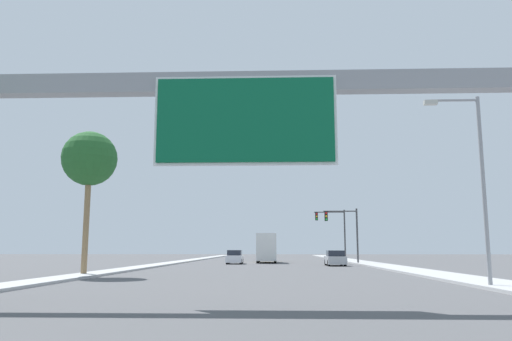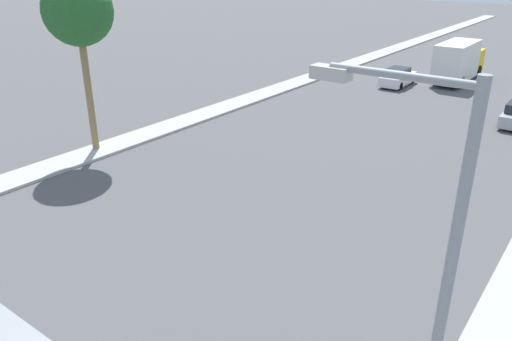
{
  "view_description": "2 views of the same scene",
  "coord_description": "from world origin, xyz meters",
  "px_view_note": "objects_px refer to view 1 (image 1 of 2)",
  "views": [
    {
      "loc": [
        0.98,
        1.21,
        1.72
      ],
      "look_at": [
        0.0,
        27.53,
        5.84
      ],
      "focal_mm": 35.0,
      "sensor_mm": 36.0,
      "label": 1
    },
    {
      "loc": [
        11.73,
        17.12,
        9.95
      ],
      "look_at": [
        1.19,
        31.29,
        2.41
      ],
      "focal_mm": 35.0,
      "sensor_mm": 36.0,
      "label": 2
    }
  ],
  "objects_px": {
    "truck_box_primary": "(267,248)",
    "palm_tree_background": "(90,160)",
    "car_mid_left": "(235,257)",
    "car_far_left": "(335,259)",
    "traffic_light_near_intersection": "(346,227)",
    "sign_gantry": "(246,114)",
    "street_lamp_right": "(476,173)",
    "traffic_light_mid_block": "(335,227)"
  },
  "relations": [
    {
      "from": "truck_box_primary",
      "to": "palm_tree_background",
      "type": "height_order",
      "value": "palm_tree_background"
    },
    {
      "from": "car_mid_left",
      "to": "car_far_left",
      "type": "relative_size",
      "value": 0.97
    },
    {
      "from": "car_far_left",
      "to": "traffic_light_near_intersection",
      "type": "bearing_deg",
      "value": 71.14
    },
    {
      "from": "car_far_left",
      "to": "truck_box_primary",
      "type": "relative_size",
      "value": 0.53
    },
    {
      "from": "car_mid_left",
      "to": "car_far_left",
      "type": "height_order",
      "value": "car_mid_left"
    },
    {
      "from": "truck_box_primary",
      "to": "palm_tree_background",
      "type": "distance_m",
      "value": 31.92
    },
    {
      "from": "traffic_light_near_intersection",
      "to": "car_far_left",
      "type": "bearing_deg",
      "value": -108.86
    },
    {
      "from": "traffic_light_near_intersection",
      "to": "truck_box_primary",
      "type": "bearing_deg",
      "value": 155.28
    },
    {
      "from": "sign_gantry",
      "to": "street_lamp_right",
      "type": "distance_m",
      "value": 11.68
    },
    {
      "from": "car_mid_left",
      "to": "traffic_light_near_intersection",
      "type": "xyz_separation_m",
      "value": [
        12.56,
        0.42,
        3.41
      ]
    },
    {
      "from": "sign_gantry",
      "to": "traffic_light_near_intersection",
      "type": "xyz_separation_m",
      "value": [
        9.06,
        40.09,
        -2.17
      ]
    },
    {
      "from": "car_far_left",
      "to": "traffic_light_near_intersection",
      "type": "xyz_separation_m",
      "value": [
        2.06,
        6.03,
        3.42
      ]
    },
    {
      "from": "traffic_light_near_intersection",
      "to": "street_lamp_right",
      "type": "bearing_deg",
      "value": -88.35
    },
    {
      "from": "sign_gantry",
      "to": "truck_box_primary",
      "type": "xyz_separation_m",
      "value": [
        0.0,
        44.26,
        -4.55
      ]
    },
    {
      "from": "car_mid_left",
      "to": "traffic_light_mid_block",
      "type": "height_order",
      "value": "traffic_light_mid_block"
    },
    {
      "from": "traffic_light_mid_block",
      "to": "street_lamp_right",
      "type": "bearing_deg",
      "value": -88.69
    },
    {
      "from": "traffic_light_mid_block",
      "to": "street_lamp_right",
      "type": "height_order",
      "value": "street_lamp_right"
    },
    {
      "from": "sign_gantry",
      "to": "traffic_light_mid_block",
      "type": "relative_size",
      "value": 3.0
    },
    {
      "from": "traffic_light_mid_block",
      "to": "street_lamp_right",
      "type": "xyz_separation_m",
      "value": [
        1.01,
        -44.26,
        0.56
      ]
    },
    {
      "from": "palm_tree_background",
      "to": "car_mid_left",
      "type": "bearing_deg",
      "value": 73.02
    },
    {
      "from": "sign_gantry",
      "to": "truck_box_primary",
      "type": "distance_m",
      "value": 44.49
    },
    {
      "from": "sign_gantry",
      "to": "traffic_light_mid_block",
      "type": "bearing_deg",
      "value": 79.78
    },
    {
      "from": "palm_tree_background",
      "to": "street_lamp_right",
      "type": "bearing_deg",
      "value": -23.18
    },
    {
      "from": "traffic_light_near_intersection",
      "to": "traffic_light_mid_block",
      "type": "height_order",
      "value": "traffic_light_mid_block"
    },
    {
      "from": "sign_gantry",
      "to": "traffic_light_mid_block",
      "type": "distance_m",
      "value": 50.93
    },
    {
      "from": "car_far_left",
      "to": "truck_box_primary",
      "type": "height_order",
      "value": "truck_box_primary"
    },
    {
      "from": "car_mid_left",
      "to": "traffic_light_near_intersection",
      "type": "height_order",
      "value": "traffic_light_near_intersection"
    },
    {
      "from": "sign_gantry",
      "to": "traffic_light_mid_block",
      "type": "height_order",
      "value": "sign_gantry"
    },
    {
      "from": "car_far_left",
      "to": "truck_box_primary",
      "type": "bearing_deg",
      "value": 124.46
    },
    {
      "from": "car_mid_left",
      "to": "car_far_left",
      "type": "distance_m",
      "value": 11.9
    },
    {
      "from": "palm_tree_background",
      "to": "street_lamp_right",
      "type": "distance_m",
      "value": 23.09
    },
    {
      "from": "car_mid_left",
      "to": "truck_box_primary",
      "type": "height_order",
      "value": "truck_box_primary"
    },
    {
      "from": "car_far_left",
      "to": "palm_tree_background",
      "type": "height_order",
      "value": "palm_tree_background"
    },
    {
      "from": "sign_gantry",
      "to": "car_far_left",
      "type": "bearing_deg",
      "value": 78.39
    },
    {
      "from": "truck_box_primary",
      "to": "palm_tree_background",
      "type": "bearing_deg",
      "value": -110.64
    },
    {
      "from": "sign_gantry",
      "to": "street_lamp_right",
      "type": "height_order",
      "value": "street_lamp_right"
    },
    {
      "from": "traffic_light_near_intersection",
      "to": "palm_tree_background",
      "type": "relative_size",
      "value": 0.67
    },
    {
      "from": "traffic_light_mid_block",
      "to": "car_mid_left",
      "type": "bearing_deg",
      "value": -140.26
    },
    {
      "from": "truck_box_primary",
      "to": "traffic_light_near_intersection",
      "type": "relative_size",
      "value": 1.32
    },
    {
      "from": "truck_box_primary",
      "to": "street_lamp_right",
      "type": "height_order",
      "value": "street_lamp_right"
    },
    {
      "from": "truck_box_primary",
      "to": "traffic_light_mid_block",
      "type": "xyz_separation_m",
      "value": [
        9.03,
        5.83,
        2.78
      ]
    },
    {
      "from": "sign_gantry",
      "to": "traffic_light_near_intersection",
      "type": "bearing_deg",
      "value": 77.27
    }
  ]
}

